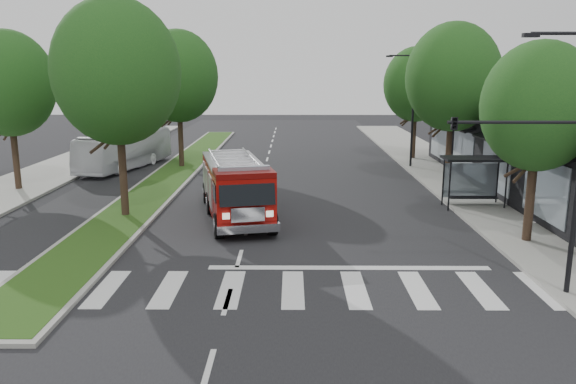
{
  "coord_description": "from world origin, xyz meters",
  "views": [
    {
      "loc": [
        1.96,
        -19.94,
        6.87
      ],
      "look_at": [
        1.8,
        3.47,
        1.8
      ],
      "focal_mm": 35.0,
      "sensor_mm": 36.0,
      "label": 1
    }
  ],
  "objects": [
    {
      "name": "tree_left_mid",
      "position": [
        -14.0,
        12.0,
        6.16
      ],
      "size": [
        5.2,
        5.2,
        9.16
      ],
      "color": "black",
      "rests_on": "ground"
    },
    {
      "name": "tree_median_near",
      "position": [
        -6.0,
        6.0,
        6.81
      ],
      "size": [
        5.8,
        5.8,
        10.16
      ],
      "color": "black",
      "rests_on": "ground"
    },
    {
      "name": "city_bus",
      "position": [
        -9.95,
        19.82,
        1.39
      ],
      "size": [
        4.63,
        10.25,
        2.78
      ],
      "primitive_type": "imported",
      "rotation": [
        0.0,
        0.0,
        -0.24
      ],
      "color": "silver",
      "rests_on": "ground"
    },
    {
      "name": "ground",
      "position": [
        0.0,
        0.0,
        0.0
      ],
      "size": [
        140.0,
        140.0,
        0.0
      ],
      "primitive_type": "plane",
      "color": "black",
      "rests_on": "ground"
    },
    {
      "name": "tree_right_near",
      "position": [
        11.5,
        2.0,
        5.51
      ],
      "size": [
        4.4,
        4.4,
        8.05
      ],
      "color": "black",
      "rests_on": "ground"
    },
    {
      "name": "fire_engine",
      "position": [
        -0.72,
        6.09,
        1.42
      ],
      "size": [
        4.35,
        8.91,
        2.97
      ],
      "rotation": [
        0.0,
        0.0,
        0.22
      ],
      "color": "#580704",
      "rests_on": "ground"
    },
    {
      "name": "median",
      "position": [
        -6.0,
        18.0,
        0.08
      ],
      "size": [
        3.0,
        50.0,
        0.15
      ],
      "color": "gray",
      "rests_on": "ground"
    },
    {
      "name": "storefront_row",
      "position": [
        17.0,
        10.0,
        2.5
      ],
      "size": [
        8.0,
        30.0,
        5.0
      ],
      "primitive_type": "cube",
      "color": "black",
      "rests_on": "ground"
    },
    {
      "name": "tree_median_far",
      "position": [
        -6.0,
        20.0,
        6.49
      ],
      "size": [
        5.6,
        5.6,
        9.72
      ],
      "color": "black",
      "rests_on": "ground"
    },
    {
      "name": "streetlight_right_near",
      "position": [
        9.61,
        -3.5,
        4.67
      ],
      "size": [
        4.08,
        0.22,
        8.0
      ],
      "color": "black",
      "rests_on": "ground"
    },
    {
      "name": "streetlight_right_far",
      "position": [
        10.35,
        20.0,
        4.48
      ],
      "size": [
        2.11,
        0.2,
        8.0
      ],
      "color": "black",
      "rests_on": "ground"
    },
    {
      "name": "tree_right_mid",
      "position": [
        11.5,
        14.0,
        6.49
      ],
      "size": [
        5.6,
        5.6,
        9.72
      ],
      "color": "black",
      "rests_on": "ground"
    },
    {
      "name": "sidewalk_right",
      "position": [
        12.5,
        10.0,
        0.07
      ],
      "size": [
        5.0,
        80.0,
        0.15
      ],
      "primitive_type": "cube",
      "color": "gray",
      "rests_on": "ground"
    },
    {
      "name": "bus_shelter",
      "position": [
        11.2,
        8.15,
        2.04
      ],
      "size": [
        3.2,
        1.6,
        2.61
      ],
      "color": "black",
      "rests_on": "ground"
    },
    {
      "name": "tree_right_far",
      "position": [
        11.5,
        24.0,
        5.84
      ],
      "size": [
        5.0,
        5.0,
        8.73
      ],
      "color": "black",
      "rests_on": "ground"
    }
  ]
}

